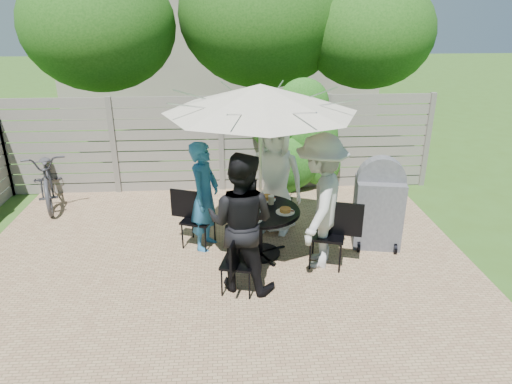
{
  "coord_description": "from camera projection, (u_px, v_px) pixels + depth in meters",
  "views": [
    {
      "loc": [
        0.09,
        -5.35,
        3.34
      ],
      "look_at": [
        0.5,
        0.62,
        0.9
      ],
      "focal_mm": 32.0,
      "sensor_mm": 36.0,
      "label": 1
    }
  ],
  "objects": [
    {
      "name": "chair_back",
      "position": [
        277.0,
        211.0,
        7.37
      ],
      "size": [
        0.57,
        0.7,
        0.91
      ],
      "rotation": [
        0.0,
        0.0,
        4.34
      ],
      "color": "black",
      "rests_on": "ground"
    },
    {
      "name": "glass_back",
      "position": [
        258.0,
        197.0,
        6.58
      ],
      "size": [
        0.07,
        0.07,
        0.14
      ],
      "primitive_type": "cylinder",
      "color": "silver",
      "rests_on": "patio_table"
    },
    {
      "name": "plate_right",
      "position": [
        285.0,
        211.0,
        6.24
      ],
      "size": [
        0.26,
        0.26,
        0.06
      ],
      "color": "white",
      "rests_on": "patio_table"
    },
    {
      "name": "chair_right",
      "position": [
        327.0,
        246.0,
        6.26
      ],
      "size": [
        0.73,
        0.57,
        0.96
      ],
      "rotation": [
        0.0,
        0.0,
        2.85
      ],
      "color": "black",
      "rests_on": "ground"
    },
    {
      "name": "person_front",
      "position": [
        241.0,
        223.0,
        5.55
      ],
      "size": [
        1.06,
        0.94,
        1.8
      ],
      "primitive_type": "imported",
      "rotation": [
        0.0,
        0.0,
        2.78
      ],
      "color": "black",
      "rests_on": "ground"
    },
    {
      "name": "coffee_cup",
      "position": [
        271.0,
        200.0,
        6.49
      ],
      "size": [
        0.08,
        0.08,
        0.12
      ],
      "primitive_type": "cylinder",
      "color": "#C6B293",
      "rests_on": "patio_table"
    },
    {
      "name": "person_back",
      "position": [
        275.0,
        178.0,
        7.02
      ],
      "size": [
        1.02,
        0.84,
        1.8
      ],
      "primitive_type": "imported",
      "rotation": [
        0.0,
        0.0,
        5.92
      ],
      "color": "white",
      "rests_on": "ground"
    },
    {
      "name": "bbq_grill",
      "position": [
        378.0,
        206.0,
        6.67
      ],
      "size": [
        0.76,
        0.64,
        1.39
      ],
      "rotation": [
        0.0,
        0.0,
        -0.19
      ],
      "color": "slate",
      "rests_on": "ground"
    },
    {
      "name": "chair_left",
      "position": [
        198.0,
        230.0,
        6.78
      ],
      "size": [
        0.67,
        0.54,
        0.88
      ],
      "rotation": [
        0.0,
        0.0,
        5.92
      ],
      "color": "black",
      "rests_on": "ground"
    },
    {
      "name": "plate_back",
      "position": [
        267.0,
        198.0,
        6.66
      ],
      "size": [
        0.26,
        0.26,
        0.06
      ],
      "color": "white",
      "rests_on": "patio_table"
    },
    {
      "name": "bicycle",
      "position": [
        48.0,
        176.0,
        8.22
      ],
      "size": [
        1.26,
        2.05,
        1.02
      ],
      "primitive_type": "imported",
      "rotation": [
        0.0,
        0.0,
        0.33
      ],
      "color": "#333338",
      "rests_on": "ground"
    },
    {
      "name": "plate_front",
      "position": [
        252.0,
        218.0,
        6.02
      ],
      "size": [
        0.26,
        0.26,
        0.06
      ],
      "color": "white",
      "rests_on": "patio_table"
    },
    {
      "name": "umbrella",
      "position": [
        260.0,
        98.0,
        5.77
      ],
      "size": [
        3.25,
        3.25,
        2.45
      ],
      "rotation": [
        0.0,
        0.0,
        -0.36
      ],
      "color": "silver",
      "rests_on": "ground"
    },
    {
      "name": "plate_left",
      "position": [
        236.0,
        205.0,
        6.43
      ],
      "size": [
        0.26,
        0.26,
        0.06
      ],
      "color": "white",
      "rests_on": "patio_table"
    },
    {
      "name": "syrup_jug",
      "position": [
        257.0,
        202.0,
        6.38
      ],
      "size": [
        0.09,
        0.09,
        0.16
      ],
      "primitive_type": "cylinder",
      "color": "#59280C",
      "rests_on": "patio_table"
    },
    {
      "name": "backyard_envelope",
      "position": [
        223.0,
        31.0,
        14.73
      ],
      "size": [
        60.0,
        60.0,
        5.0
      ],
      "color": "#35551A",
      "rests_on": "ground"
    },
    {
      "name": "glass_front",
      "position": [
        262.0,
        213.0,
        6.06
      ],
      "size": [
        0.07,
        0.07,
        0.14
      ],
      "primitive_type": "cylinder",
      "color": "silver",
      "rests_on": "patio_table"
    },
    {
      "name": "chair_front",
      "position": [
        238.0,
        274.0,
        5.67
      ],
      "size": [
        0.49,
        0.64,
        0.83
      ],
      "rotation": [
        0.0,
        0.0,
        1.32
      ],
      "color": "black",
      "rests_on": "ground"
    },
    {
      "name": "person_left",
      "position": [
        205.0,
        197.0,
        6.53
      ],
      "size": [
        0.57,
        0.69,
        1.63
      ],
      "primitive_type": "imported",
      "rotation": [
        0.0,
        0.0,
        7.49
      ],
      "color": "#23669B",
      "rests_on": "ground"
    },
    {
      "name": "patio_table",
      "position": [
        260.0,
        223.0,
        6.43
      ],
      "size": [
        1.42,
        1.42,
        0.72
      ],
      "rotation": [
        0.0,
        0.0,
        -0.36
      ],
      "color": "black",
      "rests_on": "ground"
    },
    {
      "name": "glass_left",
      "position": [
        240.0,
        205.0,
        6.3
      ],
      "size": [
        0.07,
        0.07,
        0.14
      ],
      "primitive_type": "cylinder",
      "color": "silver",
      "rests_on": "patio_table"
    },
    {
      "name": "person_right",
      "position": [
        320.0,
        202.0,
        6.05
      ],
      "size": [
        1.07,
        1.37,
        1.86
      ],
      "primitive_type": "imported",
      "rotation": [
        0.0,
        0.0,
        4.35
      ],
      "color": "#B4B3AF",
      "rests_on": "ground"
    }
  ]
}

